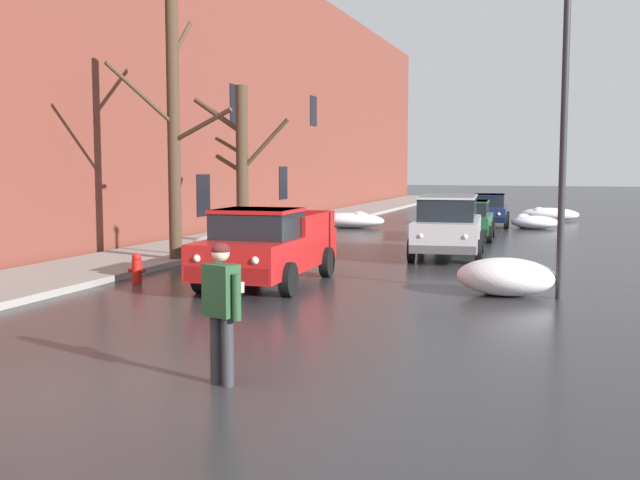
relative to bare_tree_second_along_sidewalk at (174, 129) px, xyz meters
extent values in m
plane|color=#2B2B2D|center=(4.92, -11.31, -3.69)|extent=(200.00, 200.00, 0.00)
cube|color=gray|center=(-1.37, 6.69, -3.61)|extent=(3.15, 80.00, 0.15)
cube|color=brown|center=(-3.44, 6.69, 2.30)|extent=(0.60, 80.00, 11.97)
cube|color=black|center=(-3.15, 16.56, -1.83)|extent=(0.08, 1.10, 1.60)
cube|color=black|center=(-3.15, 7.93, -2.12)|extent=(0.08, 1.10, 1.60)
cube|color=black|center=(-3.15, 11.00, 1.56)|extent=(0.08, 1.10, 1.60)
cube|color=black|center=(-3.15, 21.21, 1.97)|extent=(0.08, 1.10, 1.60)
ellipsoid|color=white|center=(1.11, 13.39, -3.36)|extent=(3.15, 1.36, 0.65)
ellipsoid|color=white|center=(1.52, 13.56, -3.33)|extent=(0.86, 0.72, 0.72)
ellipsoid|color=white|center=(1.68, 13.28, -3.33)|extent=(0.85, 0.71, 0.71)
ellipsoid|color=white|center=(9.29, 20.37, -3.36)|extent=(2.78, 1.10, 0.65)
ellipsoid|color=white|center=(8.81, 20.25, -3.35)|extent=(0.81, 0.68, 0.68)
ellipsoid|color=white|center=(0.67, 7.38, -3.37)|extent=(2.53, 1.12, 0.65)
ellipsoid|color=white|center=(0.83, 7.27, -3.31)|extent=(0.91, 0.75, 0.75)
ellipsoid|color=white|center=(8.83, 15.37, -3.41)|extent=(1.99, 1.36, 0.57)
ellipsoid|color=white|center=(8.34, 15.51, -3.37)|extent=(0.76, 0.63, 0.63)
ellipsoid|color=white|center=(1.07, 1.68, -3.31)|extent=(2.90, 1.40, 0.75)
ellipsoid|color=white|center=(0.99, 1.63, -3.47)|extent=(0.52, 0.43, 0.43)
ellipsoid|color=white|center=(9.03, -2.47, -3.29)|extent=(2.03, 1.36, 0.79)
ellipsoid|color=white|center=(8.71, -2.29, -3.47)|extent=(0.52, 0.44, 0.44)
cylinder|color=#423323|center=(-0.01, -0.01, -0.15)|extent=(0.34, 0.34, 7.08)
cylinder|color=#423323|center=(-0.21, 0.93, 2.51)|extent=(0.55, 1.96, 1.35)
cylinder|color=#423323|center=(0.91, -0.15, 0.07)|extent=(1.90, 0.41, 0.90)
cylinder|color=#423323|center=(-0.46, -0.89, 0.85)|extent=(1.03, 1.87, 1.55)
cylinder|color=#423323|center=(-0.01, 4.55, -1.04)|extent=(0.40, 0.40, 5.30)
cylinder|color=#423323|center=(-0.60, 4.85, -0.94)|extent=(1.30, 0.76, 0.66)
cylinder|color=#423323|center=(0.77, 4.60, -0.32)|extent=(1.66, 0.26, 1.70)
cylinder|color=#423323|center=(-0.92, 4.70, 0.65)|extent=(1.94, 0.50, 1.28)
cylinder|color=#423323|center=(-0.64, 4.90, -0.34)|extent=(1.35, 0.84, 0.66)
cube|color=red|center=(3.76, -2.58, -2.95)|extent=(2.08, 5.05, 0.76)
cube|color=black|center=(3.78, -3.27, -2.25)|extent=(1.73, 1.65, 0.64)
cube|color=red|center=(3.78, -3.27, -1.97)|extent=(1.77, 1.71, 0.08)
cube|color=red|center=(4.62, -1.55, -2.35)|extent=(0.19, 2.39, 0.44)
cube|color=red|center=(2.82, -1.61, -2.35)|extent=(0.19, 2.39, 0.44)
cube|color=red|center=(3.66, -0.14, -2.35)|extent=(1.80, 0.17, 0.44)
cube|color=#B7B7BC|center=(3.85, -5.00, -3.15)|extent=(1.80, 0.19, 0.32)
sphere|color=white|center=(4.47, -5.02, -2.83)|extent=(0.16, 0.16, 0.16)
sphere|color=white|center=(3.23, -5.07, -2.83)|extent=(0.16, 0.16, 0.16)
cylinder|color=black|center=(4.78, -4.03, -3.33)|extent=(0.25, 0.73, 0.72)
cylinder|color=black|center=(2.85, -4.10, -3.33)|extent=(0.25, 0.73, 0.72)
cylinder|color=black|center=(4.67, -1.05, -3.33)|extent=(0.25, 0.73, 0.72)
cylinder|color=black|center=(2.73, -1.12, -3.33)|extent=(0.25, 0.73, 0.72)
cube|color=#B7B7BC|center=(6.85, 3.89, -2.95)|extent=(2.20, 4.69, 0.80)
cube|color=black|center=(6.85, 3.94, -2.21)|extent=(1.83, 3.31, 0.68)
cube|color=#B7B7BC|center=(6.85, 3.94, -1.90)|extent=(1.87, 3.38, 0.06)
cube|color=#525254|center=(7.05, 1.68, -3.23)|extent=(1.77, 0.28, 0.22)
cube|color=#525254|center=(6.65, 6.11, -3.23)|extent=(1.77, 0.28, 0.22)
cylinder|color=black|center=(7.90, 2.57, -3.35)|extent=(0.24, 0.69, 0.68)
cylinder|color=black|center=(6.06, 2.41, -3.35)|extent=(0.24, 0.69, 0.68)
cylinder|color=black|center=(7.65, 5.38, -3.35)|extent=(0.24, 0.69, 0.68)
cylinder|color=black|center=(5.81, 5.21, -3.35)|extent=(0.24, 0.69, 0.68)
sphere|color=silver|center=(7.64, 1.70, -2.87)|extent=(0.14, 0.14, 0.14)
sphere|color=silver|center=(6.47, 1.59, -2.87)|extent=(0.14, 0.14, 0.14)
cube|color=#1E5633|center=(6.64, 9.67, -3.09)|extent=(1.96, 3.99, 0.60)
cube|color=black|center=(6.63, 9.87, -2.53)|extent=(1.62, 2.11, 0.52)
cube|color=#1E5633|center=(6.63, 9.87, -2.30)|extent=(1.65, 2.15, 0.06)
cube|color=black|center=(6.74, 7.78, -3.27)|extent=(1.73, 0.21, 0.22)
cube|color=black|center=(6.54, 11.57, -3.27)|extent=(1.73, 0.21, 0.22)
cylinder|color=black|center=(7.60, 8.51, -3.39)|extent=(0.21, 0.61, 0.60)
cylinder|color=black|center=(5.81, 8.42, -3.39)|extent=(0.21, 0.61, 0.60)
cylinder|color=black|center=(7.48, 10.93, -3.39)|extent=(0.21, 0.61, 0.60)
cylinder|color=black|center=(5.68, 10.83, -3.39)|extent=(0.21, 0.61, 0.60)
sphere|color=silver|center=(7.32, 7.78, -3.01)|extent=(0.14, 0.14, 0.14)
sphere|color=silver|center=(6.17, 7.72, -3.01)|extent=(0.14, 0.14, 0.14)
cube|color=navy|center=(6.77, 16.28, -3.09)|extent=(1.87, 4.43, 0.60)
cube|color=black|center=(6.75, 16.50, -2.53)|extent=(1.52, 2.34, 0.52)
cube|color=navy|center=(6.75, 16.50, -2.30)|extent=(1.55, 2.38, 0.06)
cube|color=black|center=(6.89, 14.16, -3.27)|extent=(1.58, 0.21, 0.22)
cube|color=black|center=(6.64, 18.40, -3.27)|extent=(1.58, 0.21, 0.22)
cylinder|color=black|center=(7.67, 14.98, -3.39)|extent=(0.22, 0.61, 0.60)
cylinder|color=black|center=(6.03, 14.88, -3.39)|extent=(0.22, 0.61, 0.60)
cylinder|color=black|center=(7.51, 17.67, -3.39)|extent=(0.22, 0.61, 0.60)
cylinder|color=black|center=(5.86, 17.57, -3.39)|extent=(0.22, 0.61, 0.60)
sphere|color=silver|center=(7.42, 14.16, -3.01)|extent=(0.14, 0.14, 0.14)
sphere|color=silver|center=(6.38, 14.10, -3.01)|extent=(0.14, 0.14, 0.14)
cylinder|color=#2D2D33|center=(6.14, -10.25, -3.26)|extent=(0.19, 0.19, 0.86)
cylinder|color=#2D2D33|center=(6.33, -10.32, -3.26)|extent=(0.19, 0.19, 0.86)
cube|color=#234728|center=(6.24, -10.29, -2.51)|extent=(0.48, 0.39, 0.64)
cylinder|color=#234728|center=(5.99, -10.20, -2.57)|extent=(0.14, 0.14, 0.56)
cylinder|color=#234728|center=(6.48, -10.38, -2.57)|extent=(0.14, 0.14, 0.56)
sphere|color=beige|center=(6.24, -10.29, -2.05)|extent=(0.22, 0.22, 0.22)
ellipsoid|color=#4C1919|center=(6.24, -10.29, -2.01)|extent=(0.23, 0.23, 0.17)
cylinder|color=beige|center=(6.45, -10.17, -2.49)|extent=(0.10, 0.10, 0.11)
cylinder|color=silver|center=(6.45, -10.17, -2.43)|extent=(0.11, 0.11, 0.02)
cylinder|color=red|center=(0.87, -3.45, -3.41)|extent=(0.22, 0.22, 0.55)
sphere|color=red|center=(0.87, -3.45, -3.08)|extent=(0.21, 0.21, 0.21)
cylinder|color=red|center=(0.71, -3.45, -3.39)|extent=(0.10, 0.09, 0.09)
cylinder|color=red|center=(1.03, -3.45, -3.39)|extent=(0.10, 0.09, 0.09)
cylinder|color=#28282D|center=(10.09, -2.59, -0.65)|extent=(0.14, 0.14, 6.07)
camera|label=1|loc=(10.25, -18.73, -1.00)|focal=43.23mm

